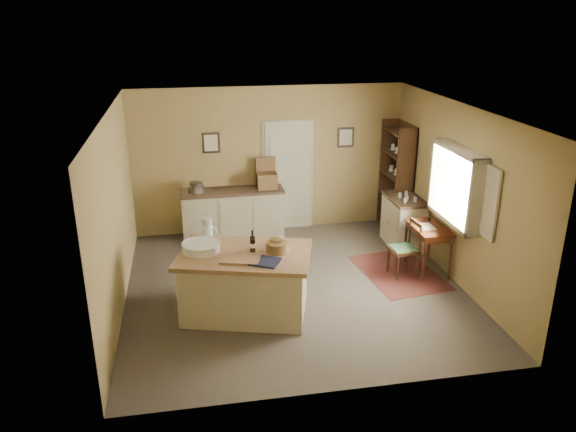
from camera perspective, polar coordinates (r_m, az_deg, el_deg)
name	(u,v)px	position (r m, az deg, el deg)	size (l,w,h in m)	color
ground	(294,287)	(8.61, 0.65, -7.25)	(5.00, 5.00, 0.00)	brown
wall_back	(269,160)	(10.43, -1.95, 5.72)	(5.00, 0.10, 2.70)	#977E49
wall_front	(341,282)	(5.83, 5.42, -6.73)	(5.00, 0.10, 2.70)	#977E49
wall_left	(115,215)	(8.00, -17.16, 0.14)	(0.10, 5.00, 2.70)	#977E49
wall_right	(457,194)	(8.87, 16.76, 2.17)	(0.10, 5.00, 2.70)	#977E49
ceiling	(295,110)	(7.73, 0.73, 10.75)	(5.00, 5.00, 0.00)	silver
door	(288,175)	(10.54, -0.02, 4.22)	(0.97, 0.06, 2.11)	beige
framed_prints	(280,140)	(10.35, -0.85, 7.72)	(2.82, 0.02, 0.38)	black
window	(459,185)	(8.61, 17.02, 2.99)	(0.25, 1.99, 1.12)	#BEB595
work_island	(244,281)	(7.76, -4.45, -6.62)	(1.99, 1.57, 1.20)	#BEB595
sideboard	(233,212)	(10.33, -5.59, 0.43)	(1.87, 0.53, 1.18)	#BEB595
rug	(399,272)	(9.23, 11.19, -5.63)	(1.10, 1.60, 0.01)	#53211B
writing_desk	(429,232)	(9.14, 14.11, -1.63)	(0.51, 0.83, 0.82)	#3D1A0D
desk_chair	(403,249)	(8.99, 11.64, -3.35)	(0.41, 0.41, 0.88)	#311C10
right_cabinet	(403,221)	(10.11, 11.63, -0.51)	(0.54, 0.96, 0.99)	#BEB595
shelving_unit	(398,178)	(10.65, 11.14, 3.81)	(0.35, 0.92, 2.05)	#311C10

